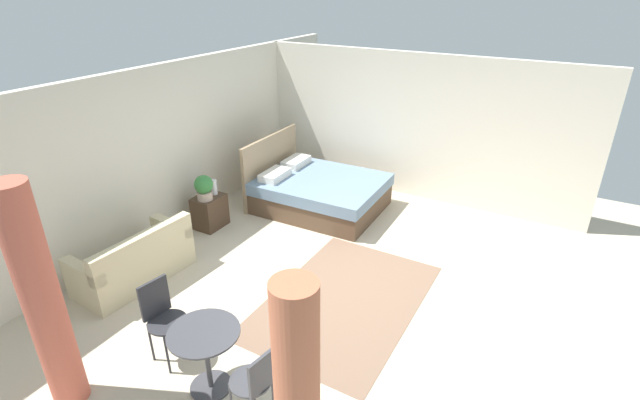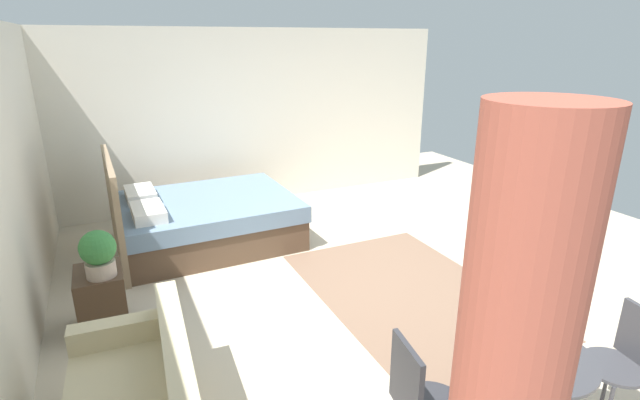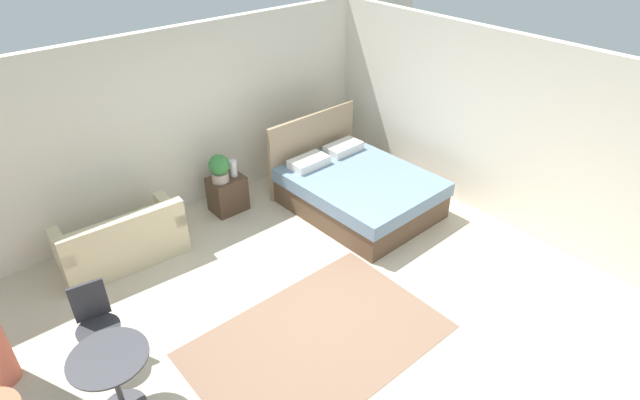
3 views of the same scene
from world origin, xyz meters
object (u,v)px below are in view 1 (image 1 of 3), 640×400
(couch, at_px, (135,262))
(cafe_chair_near_couch, at_px, (162,313))
(bed, at_px, (317,191))
(balcony_table, at_px, (206,349))
(potted_plant, at_px, (204,187))
(nightstand, at_px, (210,211))
(vase, at_px, (214,187))
(cafe_chair_near_window, at_px, (256,381))

(couch, height_order, cafe_chair_near_couch, cafe_chair_near_couch)
(bed, bearing_deg, balcony_table, -164.86)
(potted_plant, bearing_deg, bed, -35.90)
(nightstand, bearing_deg, bed, -38.62)
(bed, height_order, balcony_table, bed)
(couch, bearing_deg, balcony_table, -113.50)
(couch, relative_size, vase, 6.30)
(bed, relative_size, potted_plant, 5.28)
(potted_plant, bearing_deg, balcony_table, -137.76)
(bed, bearing_deg, cafe_chair_near_couch, -174.27)
(bed, relative_size, vase, 8.77)
(bed, xyz_separation_m, balcony_table, (-3.90, -1.06, 0.18))
(cafe_chair_near_window, bearing_deg, couch, 69.74)
(cafe_chair_near_window, distance_m, cafe_chair_near_couch, 1.36)
(couch, relative_size, potted_plant, 3.79)
(bed, relative_size, cafe_chair_near_couch, 2.31)
(potted_plant, xyz_separation_m, balcony_table, (-2.38, -2.16, -0.25))
(couch, xyz_separation_m, potted_plant, (1.49, 0.12, 0.46))
(bed, height_order, nightstand, bed)
(vase, height_order, cafe_chair_near_couch, cafe_chair_near_couch)
(couch, height_order, cafe_chair_near_window, cafe_chair_near_window)
(bed, bearing_deg, vase, 139.57)
(potted_plant, distance_m, cafe_chair_near_couch, 2.72)
(bed, distance_m, vase, 1.75)
(potted_plant, bearing_deg, couch, -175.32)
(potted_plant, xyz_separation_m, cafe_chair_near_window, (-2.49, -2.82, -0.20))
(nightstand, bearing_deg, cafe_chair_near_window, -132.19)
(vase, bearing_deg, potted_plant, -178.00)
(potted_plant, relative_size, balcony_table, 0.57)
(potted_plant, height_order, cafe_chair_near_window, potted_plant)
(bed, xyz_separation_m, vase, (-1.30, 1.11, 0.34))
(cafe_chair_near_window, bearing_deg, balcony_table, 80.53)
(couch, relative_size, nightstand, 2.87)
(vase, xyz_separation_m, balcony_table, (-2.60, -2.17, -0.16))
(nightstand, distance_m, cafe_chair_near_window, 3.86)
(cafe_chair_near_couch, bearing_deg, cafe_chair_near_window, -99.31)
(cafe_chair_near_couch, bearing_deg, nightstand, 32.66)
(nightstand, height_order, vase, vase)
(nightstand, distance_m, cafe_chair_near_couch, 2.83)
(cafe_chair_near_window, bearing_deg, nightstand, 47.81)
(nightstand, xyz_separation_m, vase, (0.12, -0.03, 0.38))
(cafe_chair_near_couch, bearing_deg, bed, 5.73)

